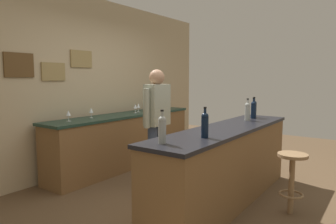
# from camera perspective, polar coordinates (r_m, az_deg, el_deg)

# --- Properties ---
(ground_plane) EXTENTS (10.00, 10.00, 0.00)m
(ground_plane) POSITION_cam_1_polar(r_m,az_deg,el_deg) (4.12, 5.37, -15.09)
(ground_plane) COLOR brown
(back_wall) EXTENTS (6.00, 0.09, 2.80)m
(back_wall) POSITION_cam_1_polar(r_m,az_deg,el_deg) (5.16, -14.41, 5.06)
(back_wall) COLOR tan
(back_wall) RESTS_ON ground_plane
(bar_counter) EXTENTS (2.77, 0.60, 0.92)m
(bar_counter) POSITION_cam_1_polar(r_m,az_deg,el_deg) (3.79, 10.73, -9.70)
(bar_counter) COLOR brown
(bar_counter) RESTS_ON ground_plane
(side_counter) EXTENTS (2.97, 0.56, 0.90)m
(side_counter) POSITION_cam_1_polar(r_m,az_deg,el_deg) (5.26, -8.01, -5.23)
(side_counter) COLOR brown
(side_counter) RESTS_ON ground_plane
(bartender) EXTENTS (0.52, 0.21, 1.62)m
(bartender) POSITION_cam_1_polar(r_m,az_deg,el_deg) (4.18, -2.07, -1.44)
(bartender) COLOR #384766
(bartender) RESTS_ON ground_plane
(bar_stool) EXTENTS (0.32, 0.32, 0.68)m
(bar_stool) POSITION_cam_1_polar(r_m,az_deg,el_deg) (3.69, 22.18, -10.56)
(bar_stool) COLOR olive
(bar_stool) RESTS_ON ground_plane
(wine_bottle_a) EXTENTS (0.07, 0.07, 0.31)m
(wine_bottle_a) POSITION_cam_1_polar(r_m,az_deg,el_deg) (2.72, -1.11, -3.11)
(wine_bottle_a) COLOR #999E99
(wine_bottle_a) RESTS_ON bar_counter
(wine_bottle_b) EXTENTS (0.07, 0.07, 0.31)m
(wine_bottle_b) POSITION_cam_1_polar(r_m,az_deg,el_deg) (3.01, 6.91, -2.25)
(wine_bottle_b) COLOR black
(wine_bottle_b) RESTS_ON bar_counter
(wine_bottle_c) EXTENTS (0.07, 0.07, 0.31)m
(wine_bottle_c) POSITION_cam_1_polar(r_m,az_deg,el_deg) (4.34, 14.64, 0.24)
(wine_bottle_c) COLOR #999E99
(wine_bottle_c) RESTS_ON bar_counter
(wine_bottle_d) EXTENTS (0.07, 0.07, 0.31)m
(wine_bottle_d) POSITION_cam_1_polar(r_m,az_deg,el_deg) (4.59, 15.69, 0.53)
(wine_bottle_d) COLOR black
(wine_bottle_d) RESTS_ON bar_counter
(wine_bottle_e) EXTENTS (0.07, 0.07, 0.31)m
(wine_bottle_e) POSITION_cam_1_polar(r_m,az_deg,el_deg) (4.72, 15.80, 0.68)
(wine_bottle_e) COLOR black
(wine_bottle_e) RESTS_ON bar_counter
(wine_glass_a) EXTENTS (0.07, 0.07, 0.16)m
(wine_glass_a) POSITION_cam_1_polar(r_m,az_deg,el_deg) (4.49, -18.13, -0.27)
(wine_glass_a) COLOR silver
(wine_glass_a) RESTS_ON side_counter
(wine_glass_b) EXTENTS (0.07, 0.07, 0.16)m
(wine_glass_b) POSITION_cam_1_polar(r_m,az_deg,el_deg) (4.77, -14.19, 0.23)
(wine_glass_b) COLOR silver
(wine_glass_b) RESTS_ON side_counter
(wine_glass_c) EXTENTS (0.07, 0.07, 0.16)m
(wine_glass_c) POSITION_cam_1_polar(r_m,az_deg,el_deg) (5.33, -6.14, 1.01)
(wine_glass_c) COLOR silver
(wine_glass_c) RESTS_ON side_counter
(wine_glass_d) EXTENTS (0.07, 0.07, 0.16)m
(wine_glass_d) POSITION_cam_1_polar(r_m,az_deg,el_deg) (5.46, -5.57, 1.15)
(wine_glass_d) COLOR silver
(wine_glass_d) RESTS_ON side_counter
(coffee_mug) EXTENTS (0.12, 0.08, 0.09)m
(coffee_mug) POSITION_cam_1_polar(r_m,az_deg,el_deg) (6.04, -1.02, 1.08)
(coffee_mug) COLOR #336699
(coffee_mug) RESTS_ON side_counter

